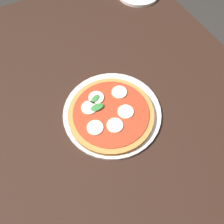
% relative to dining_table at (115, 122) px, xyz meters
% --- Properties ---
extents(ground_plane, '(6.00, 6.00, 0.00)m').
position_rel_dining_table_xyz_m(ground_plane, '(0.00, 0.00, -0.64)').
color(ground_plane, '#2D2B28').
extents(dining_table, '(1.51, 1.11, 0.72)m').
position_rel_dining_table_xyz_m(dining_table, '(0.00, 0.00, 0.00)').
color(dining_table, black).
rests_on(dining_table, ground_plane).
extents(serving_tray, '(0.34, 0.34, 0.01)m').
position_rel_dining_table_xyz_m(serving_tray, '(-0.00, -0.01, 0.09)').
color(serving_tray, silver).
rests_on(serving_tray, dining_table).
extents(pizza, '(0.29, 0.29, 0.03)m').
position_rel_dining_table_xyz_m(pizza, '(0.01, -0.03, 0.10)').
color(pizza, '#C6843F').
rests_on(pizza, serving_tray).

